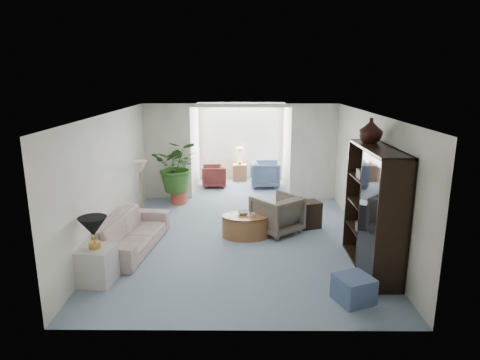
{
  "coord_description": "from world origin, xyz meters",
  "views": [
    {
      "loc": [
        0.06,
        -7.76,
        3.18
      ],
      "look_at": [
        0.0,
        0.6,
        1.1
      ],
      "focal_mm": 31.41,
      "sensor_mm": 36.0,
      "label": 1
    }
  ],
  "objects_px": {
    "table_lamp": "(93,227)",
    "end_table": "(96,265)",
    "framed_picture": "(372,158)",
    "wingback_chair": "(277,214)",
    "cabinet_urn": "(371,130)",
    "sunroom_table": "(240,172)",
    "plant_pot": "(179,197)",
    "coffee_cup": "(253,215)",
    "sunroom_chair_blue": "(265,174)",
    "ottoman": "(354,289)",
    "side_table_dark": "(308,215)",
    "sofa": "(131,233)",
    "entertainment_cabinet": "(374,209)",
    "sunroom_chair_maroon": "(214,176)",
    "coffee_bowl": "(243,213)",
    "coffee_table": "(246,226)",
    "floor_lamp": "(139,167)"
  },
  "relations": [
    {
      "from": "sofa",
      "to": "wingback_chair",
      "type": "relative_size",
      "value": 2.49
    },
    {
      "from": "coffee_bowl",
      "to": "ottoman",
      "type": "relative_size",
      "value": 0.49
    },
    {
      "from": "coffee_bowl",
      "to": "ottoman",
      "type": "distance_m",
      "value": 3.07
    },
    {
      "from": "sofa",
      "to": "sunroom_table",
      "type": "xyz_separation_m",
      "value": [
        2.0,
        5.33,
        -0.06
      ]
    },
    {
      "from": "cabinet_urn",
      "to": "sunroom_table",
      "type": "distance_m",
      "value": 6.37
    },
    {
      "from": "floor_lamp",
      "to": "sunroom_table",
      "type": "height_order",
      "value": "floor_lamp"
    },
    {
      "from": "framed_picture",
      "to": "entertainment_cabinet",
      "type": "distance_m",
      "value": 1.26
    },
    {
      "from": "framed_picture",
      "to": "sunroom_table",
      "type": "distance_m",
      "value": 5.82
    },
    {
      "from": "sunroom_table",
      "to": "wingback_chair",
      "type": "bearing_deg",
      "value": -79.8
    },
    {
      "from": "end_table",
      "to": "sunroom_chair_maroon",
      "type": "height_order",
      "value": "sunroom_chair_maroon"
    },
    {
      "from": "coffee_table",
      "to": "cabinet_urn",
      "type": "height_order",
      "value": "cabinet_urn"
    },
    {
      "from": "side_table_dark",
      "to": "coffee_table",
      "type": "bearing_deg",
      "value": -157.4
    },
    {
      "from": "floor_lamp",
      "to": "entertainment_cabinet",
      "type": "bearing_deg",
      "value": -27.15
    },
    {
      "from": "table_lamp",
      "to": "end_table",
      "type": "bearing_deg",
      "value": 0.0
    },
    {
      "from": "coffee_bowl",
      "to": "coffee_cup",
      "type": "relative_size",
      "value": 2.5
    },
    {
      "from": "coffee_bowl",
      "to": "coffee_cup",
      "type": "height_order",
      "value": "coffee_cup"
    },
    {
      "from": "ottoman",
      "to": "sunroom_chair_maroon",
      "type": "height_order",
      "value": "sunroom_chair_maroon"
    },
    {
      "from": "framed_picture",
      "to": "sunroom_chair_blue",
      "type": "distance_m",
      "value": 4.83
    },
    {
      "from": "framed_picture",
      "to": "wingback_chair",
      "type": "xyz_separation_m",
      "value": [
        -1.7,
        0.61,
        -1.3
      ]
    },
    {
      "from": "sunroom_chair_blue",
      "to": "sunroom_chair_maroon",
      "type": "height_order",
      "value": "sunroom_chair_blue"
    },
    {
      "from": "framed_picture",
      "to": "plant_pot",
      "type": "bearing_deg",
      "value": 146.91
    },
    {
      "from": "coffee_bowl",
      "to": "sunroom_chair_blue",
      "type": "bearing_deg",
      "value": 80.47
    },
    {
      "from": "end_table",
      "to": "table_lamp",
      "type": "height_order",
      "value": "table_lamp"
    },
    {
      "from": "end_table",
      "to": "cabinet_urn",
      "type": "distance_m",
      "value": 5.01
    },
    {
      "from": "table_lamp",
      "to": "sunroom_table",
      "type": "height_order",
      "value": "table_lamp"
    },
    {
      "from": "wingback_chair",
      "to": "cabinet_urn",
      "type": "height_order",
      "value": "cabinet_urn"
    },
    {
      "from": "table_lamp",
      "to": "sunroom_chair_maroon",
      "type": "distance_m",
      "value": 6.14
    },
    {
      "from": "end_table",
      "to": "coffee_cup",
      "type": "relative_size",
      "value": 6.24
    },
    {
      "from": "ottoman",
      "to": "side_table_dark",
      "type": "bearing_deg",
      "value": 93.71
    },
    {
      "from": "side_table_dark",
      "to": "entertainment_cabinet",
      "type": "xyz_separation_m",
      "value": [
        0.77,
        -1.95,
        0.75
      ]
    },
    {
      "from": "coffee_cup",
      "to": "cabinet_urn",
      "type": "height_order",
      "value": "cabinet_urn"
    },
    {
      "from": "coffee_table",
      "to": "cabinet_urn",
      "type": "bearing_deg",
      "value": -22.73
    },
    {
      "from": "coffee_bowl",
      "to": "plant_pot",
      "type": "height_order",
      "value": "coffee_bowl"
    },
    {
      "from": "table_lamp",
      "to": "coffee_bowl",
      "type": "bearing_deg",
      "value": 41.84
    },
    {
      "from": "framed_picture",
      "to": "sunroom_chair_blue",
      "type": "xyz_separation_m",
      "value": [
        -1.75,
        4.31,
        -1.32
      ]
    },
    {
      "from": "framed_picture",
      "to": "end_table",
      "type": "xyz_separation_m",
      "value": [
        -4.7,
        -1.62,
        -1.41
      ]
    },
    {
      "from": "sofa",
      "to": "entertainment_cabinet",
      "type": "distance_m",
      "value": 4.4
    },
    {
      "from": "framed_picture",
      "to": "coffee_cup",
      "type": "height_order",
      "value": "framed_picture"
    },
    {
      "from": "sofa",
      "to": "coffee_bowl",
      "type": "relative_size",
      "value": 9.28
    },
    {
      "from": "sofa",
      "to": "sunroom_chair_blue",
      "type": "distance_m",
      "value": 5.34
    },
    {
      "from": "sofa",
      "to": "table_lamp",
      "type": "bearing_deg",
      "value": 178.37
    },
    {
      "from": "sunroom_table",
      "to": "side_table_dark",
      "type": "bearing_deg",
      "value": -70.13
    },
    {
      "from": "ottoman",
      "to": "sunroom_table",
      "type": "relative_size",
      "value": 0.93
    },
    {
      "from": "floor_lamp",
      "to": "side_table_dark",
      "type": "xyz_separation_m",
      "value": [
        3.66,
        -0.32,
        -0.96
      ]
    },
    {
      "from": "floor_lamp",
      "to": "coffee_table",
      "type": "xyz_separation_m",
      "value": [
        2.31,
        -0.88,
        -1.02
      ]
    },
    {
      "from": "table_lamp",
      "to": "side_table_dark",
      "type": "xyz_separation_m",
      "value": [
        3.7,
        2.52,
        -0.65
      ]
    },
    {
      "from": "entertainment_cabinet",
      "to": "sunroom_chair_maroon",
      "type": "xyz_separation_m",
      "value": [
        -3.02,
        5.35,
        -0.72
      ]
    },
    {
      "from": "coffee_bowl",
      "to": "sunroom_table",
      "type": "distance_m",
      "value": 4.62
    },
    {
      "from": "coffee_table",
      "to": "ottoman",
      "type": "xyz_separation_m",
      "value": [
        1.55,
        -2.51,
        -0.03
      ]
    },
    {
      "from": "sofa",
      "to": "plant_pot",
      "type": "xyz_separation_m",
      "value": [
        0.45,
        2.9,
        -0.16
      ]
    }
  ]
}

